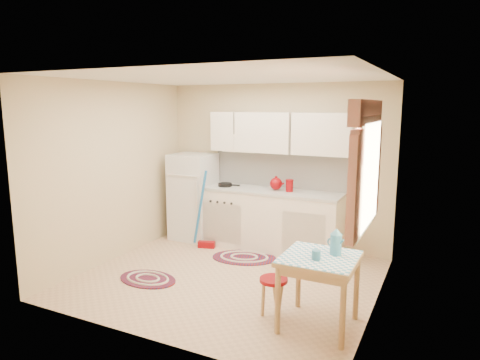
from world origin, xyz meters
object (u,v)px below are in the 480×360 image
table (318,292)px  stool (273,297)px  fridge (193,197)px  base_cabinets (267,220)px

table → stool: (-0.47, -0.02, -0.15)m
fridge → table: size_ratio=1.94×
fridge → table: 3.28m
fridge → base_cabinets: size_ratio=0.62×
base_cabinets → table: 2.39m
base_cabinets → fridge: bearing=-177.8°
table → stool: 0.49m
fridge → stool: (2.18, -1.92, -0.49)m
fridge → base_cabinets: (1.28, 0.05, -0.26)m
fridge → table: bearing=-35.7°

